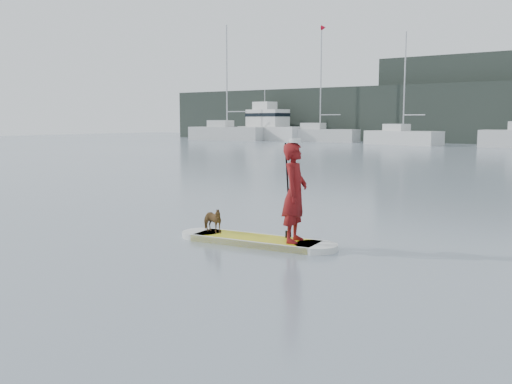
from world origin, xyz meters
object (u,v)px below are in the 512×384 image
Objects in this scene: dog at (212,220)px; paddleboard at (256,240)px; paddler at (295,193)px; sailboat_a at (227,132)px; sailboat_c at (402,137)px; motor_yacht_b at (270,126)px; sailboat_b at (319,134)px.

paddleboard is at bearing -73.25° from dog.
sailboat_a is at bearing 24.78° from paddler.
sailboat_c is at bearing -6.65° from sailboat_a.
sailboat_b is at bearing 9.37° from motor_yacht_b.
paddleboard is 5.47× the size of dog.
paddleboard is at bearing 81.84° from paddler.
sailboat_c is at bearing 3.86° from paddler.
paddler is 1.94m from dog.
sailboat_a reaches higher than paddler.
sailboat_b reaches higher than paddler.
sailboat_c reaches higher than paddleboard.
sailboat_b is at bearing 6.10° from sailboat_a.
motor_yacht_b is (4.29, 2.73, 0.73)m from sailboat_a.
motor_yacht_b is at bearing 42.82° from dog.
sailboat_a is 11.16m from sailboat_b.
motor_yacht_b is at bearing -177.16° from sailboat_c.
sailboat_b reaches higher than dog.
sailboat_a is (-34.15, 43.52, 0.54)m from dog.
motor_yacht_b is (-29.85, 46.25, 1.27)m from dog.
motor_yacht_b reaches higher than paddleboard.
sailboat_a is (-35.96, 43.31, -0.12)m from paddler.
paddleboard is 0.27× the size of sailboat_b.
motor_yacht_b reaches higher than dog.
paddler is 45.95m from sailboat_c.
motor_yacht_b is at bearing 25.27° from sailboat_a.
paddler is 3.06× the size of dog.
paddler is 52.29m from sailboat_b.
paddleboard is 45.79m from sailboat_c.
dog is 0.06× the size of motor_yacht_b.
sailboat_b is 1.18× the size of sailboat_c.
paddleboard is 52.00m from sailboat_b.
sailboat_c reaches higher than motor_yacht_b.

